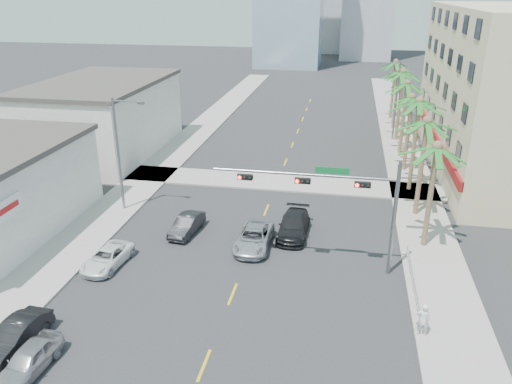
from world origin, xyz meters
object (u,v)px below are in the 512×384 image
traffic_signal_mast (341,195)px  car_lane_right (294,226)px  car_parked_near (29,360)px  pedestrian (423,319)px  car_parked_far (107,258)px  car_lane_center (254,238)px  car_parked_mid (16,336)px  car_lane_left (187,225)px

traffic_signal_mast → car_lane_right: traffic_signal_mast is taller
car_parked_near → car_lane_right: car_lane_right is taller
pedestrian → car_lane_right: bearing=-49.1°
car_parked_far → car_lane_center: (8.70, 4.17, 0.10)m
traffic_signal_mast → car_parked_near: size_ratio=2.91×
car_lane_right → car_parked_near: bearing=-121.9°
car_parked_mid → pedestrian: (19.70, 4.49, 0.37)m
car_lane_left → car_lane_right: size_ratio=0.79×
car_parked_mid → car_lane_center: 15.55m
car_parked_mid → pedestrian: 20.21m
car_parked_far → car_lane_center: 9.65m
car_parked_near → car_lane_right: 19.04m
car_parked_far → car_lane_left: car_lane_left is taller
car_parked_near → pedestrian: 19.03m
car_lane_center → traffic_signal_mast: bearing=-17.9°
traffic_signal_mast → car_lane_left: (-10.78, 3.07, -4.41)m
car_lane_right → car_parked_mid: bearing=-128.3°
car_parked_mid → car_parked_far: car_parked_mid is taller
car_lane_center → car_parked_near: bearing=-119.7°
car_lane_left → car_lane_right: bearing=14.9°
car_parked_far → car_parked_mid: bearing=-90.1°
car_lane_center → pedestrian: (10.15, -7.79, 0.38)m
car_parked_near → car_lane_center: bearing=62.9°
car_parked_near → car_lane_center: (7.95, 13.65, 0.03)m
car_lane_left → car_lane_center: car_lane_center is taller
traffic_signal_mast → car_lane_right: (-3.17, 4.17, -4.34)m
car_lane_left → car_lane_center: bearing=-6.3°
car_parked_far → pedestrian: pedestrian is taller
car_parked_far → car_lane_center: bearing=31.5°
traffic_signal_mast → car_parked_mid: 18.92m
car_lane_left → car_parked_far: bearing=-116.8°
car_lane_center → car_lane_right: 3.37m
car_parked_far → car_lane_right: car_lane_right is taller
car_lane_right → traffic_signal_mast: bearing=-51.6°
car_parked_far → car_lane_center: car_lane_center is taller
car_lane_left → pedestrian: bearing=-23.7°
car_parked_near → car_parked_far: size_ratio=0.91×
traffic_signal_mast → car_parked_mid: traffic_signal_mast is taller
car_parked_near → pedestrian: bearing=21.1°
car_parked_far → car_lane_right: 12.90m
car_parked_mid → car_parked_near: bearing=-37.1°
car_lane_left → car_parked_near: bearing=-94.0°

